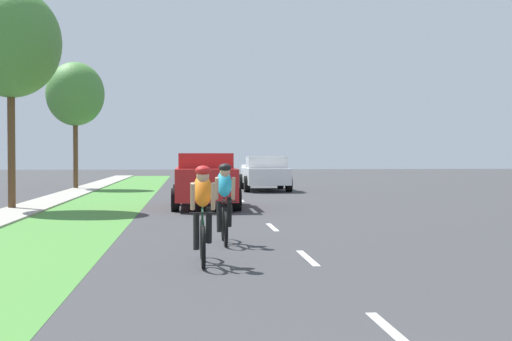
{
  "coord_description": "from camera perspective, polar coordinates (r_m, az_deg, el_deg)",
  "views": [
    {
      "loc": [
        -2.0,
        -3.12,
        1.75
      ],
      "look_at": [
        0.37,
        21.9,
        1.18
      ],
      "focal_mm": 49.95,
      "sensor_mm": 36.0,
      "label": 1
    }
  ],
  "objects": [
    {
      "name": "street_tree_near",
      "position": [
        24.26,
        -19.05,
        9.62
      ],
      "size": [
        3.19,
        3.19,
        7.07
      ],
      "color": "brown",
      "rests_on": "ground_plane"
    },
    {
      "name": "ground_plane",
      "position": [
        23.28,
        -0.46,
        -3.02
      ],
      "size": [
        120.0,
        120.0,
        0.0
      ],
      "primitive_type": "plane",
      "color": "#38383A"
    },
    {
      "name": "pickup_white",
      "position": [
        34.44,
        0.71,
        -0.24
      ],
      "size": [
        2.22,
        5.1,
        1.64
      ],
      "color": "silver",
      "rests_on": "ground_plane"
    },
    {
      "name": "street_tree_far",
      "position": [
        37.3,
        -14.27,
        5.93
      ],
      "size": [
        2.92,
        2.92,
        6.42
      ],
      "color": "brown",
      "rests_on": "ground_plane"
    },
    {
      "name": "suv_red",
      "position": [
        23.4,
        -4.09,
        -0.68
      ],
      "size": [
        2.15,
        4.7,
        1.79
      ],
      "color": "red",
      "rests_on": "ground_plane"
    },
    {
      "name": "grass_verge",
      "position": [
        23.38,
        -12.7,
        -3.02
      ],
      "size": [
        2.96,
        70.0,
        0.01
      ],
      "primitive_type": "cube",
      "color": "#478438",
      "rests_on": "ground_plane"
    },
    {
      "name": "sidewalk_concrete",
      "position": [
        23.76,
        -17.97,
        -2.98
      ],
      "size": [
        1.43,
        70.0,
        0.1
      ],
      "primitive_type": "cube",
      "color": "#9E998E",
      "rests_on": "ground_plane"
    },
    {
      "name": "lane_markings_center",
      "position": [
        27.25,
        -1.19,
        -2.38
      ],
      "size": [
        0.12,
        52.71,
        0.01
      ],
      "color": "white",
      "rests_on": "ground_plane"
    },
    {
      "name": "sedan_blue",
      "position": [
        46.74,
        -4.74,
        0.09
      ],
      "size": [
        1.98,
        4.3,
        1.52
      ],
      "color": "#23389E",
      "rests_on": "ground_plane"
    },
    {
      "name": "cyclist_lead",
      "position": [
        11.34,
        -4.29,
        -3.47
      ],
      "size": [
        0.42,
        1.72,
        1.58
      ],
      "color": "black",
      "rests_on": "ground_plane"
    },
    {
      "name": "cyclist_trailing",
      "position": [
        13.93,
        -2.54,
        -2.58
      ],
      "size": [
        0.42,
        1.72,
        1.58
      ],
      "color": "black",
      "rests_on": "ground_plane"
    }
  ]
}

